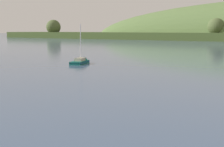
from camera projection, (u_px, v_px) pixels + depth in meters
The scene contains 1 object.
sailboat_far_left at pixel (81, 62), 72.34m from camera, with size 4.38×7.39×10.12m.
Camera 1 is at (16.29, 7.30, 7.57)m, focal length 50.38 mm.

